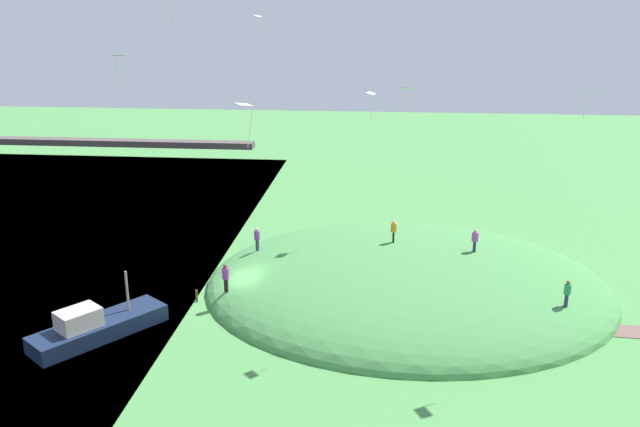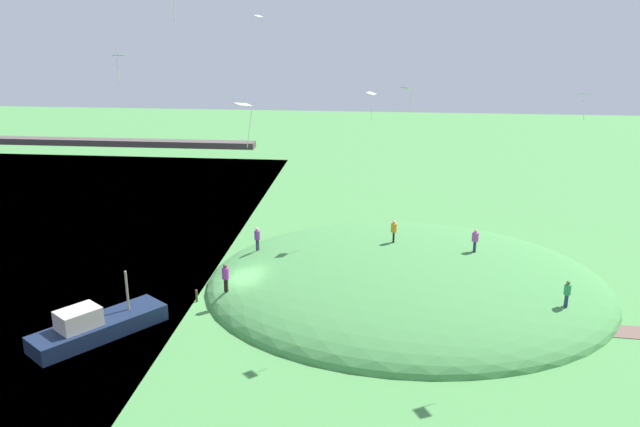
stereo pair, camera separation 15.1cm
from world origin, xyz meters
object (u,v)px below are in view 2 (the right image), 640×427
(person_watching_kites, at_px, (567,291))
(kite_4, at_px, (588,96))
(person_walking_path, at_px, (475,238))
(person_on_hilltop, at_px, (226,274))
(boat_on_lake, at_px, (96,326))
(kite_10, at_px, (408,90))
(mooring_post, at_px, (197,296))
(person_with_child, at_px, (394,229))
(person_near_shore, at_px, (257,236))
(kite_0, at_px, (371,96))
(kite_1, at_px, (259,18))
(kite_6, at_px, (244,107))
(kite_2, at_px, (119,58))

(person_watching_kites, distance_m, kite_4, 11.57)
(person_walking_path, bearing_deg, person_on_hilltop, -82.42)
(boat_on_lake, relative_size, kite_10, 6.48)
(kite_10, height_order, mooring_post, kite_10)
(person_on_hilltop, distance_m, kite_10, 15.69)
(person_with_child, distance_m, person_near_shore, 9.51)
(boat_on_lake, distance_m, kite_4, 28.75)
(person_watching_kites, distance_m, kite_0, 18.11)
(person_near_shore, height_order, kite_1, kite_1)
(kite_0, relative_size, mooring_post, 2.40)
(person_on_hilltop, bearing_deg, boat_on_lake, -126.84)
(person_watching_kites, height_order, kite_6, kite_6)
(person_near_shore, xyz_separation_m, kite_1, (-1.83, 12.35, 14.42))
(kite_2, relative_size, kite_10, 1.74)
(person_near_shore, relative_size, person_walking_path, 1.07)
(kite_4, relative_size, kite_6, 0.62)
(boat_on_lake, xyz_separation_m, mooring_post, (4.34, 5.13, -0.27))
(kite_0, relative_size, kite_1, 1.08)
(boat_on_lake, distance_m, kite_10, 21.69)
(kite_2, relative_size, mooring_post, 2.45)
(person_walking_path, bearing_deg, kite_0, -129.46)
(person_near_shore, bearing_deg, kite_6, 44.58)
(person_walking_path, bearing_deg, kite_1, -139.23)
(kite_10, bearing_deg, mooring_post, 172.39)
(kite_4, bearing_deg, kite_2, 167.19)
(kite_2, xyz_separation_m, kite_6, (9.16, -7.79, -1.68))
(person_watching_kites, distance_m, kite_10, 14.62)
(boat_on_lake, bearing_deg, kite_0, 170.14)
(mooring_post, bearing_deg, person_watching_kites, -4.16)
(kite_4, height_order, mooring_post, kite_4)
(kite_0, height_order, mooring_post, kite_0)
(person_with_child, bearing_deg, mooring_post, 110.73)
(person_watching_kites, height_order, person_on_hilltop, person_watching_kites)
(kite_0, bearing_deg, person_watching_kites, -41.20)
(person_watching_kites, height_order, mooring_post, person_watching_kites)
(kite_0, relative_size, kite_10, 1.70)
(kite_2, bearing_deg, person_on_hilltop, -19.12)
(person_on_hilltop, bearing_deg, person_walking_path, 35.55)
(boat_on_lake, distance_m, person_with_child, 20.03)
(person_with_child, relative_size, kite_2, 0.80)
(kite_0, bearing_deg, person_near_shore, -158.85)
(person_near_shore, bearing_deg, kite_10, 88.81)
(person_with_child, xyz_separation_m, person_walking_path, (5.34, -1.04, -0.12))
(kite_0, distance_m, kite_10, 10.58)
(kite_2, bearing_deg, person_near_shore, 27.94)
(kite_0, relative_size, kite_4, 1.48)
(person_walking_path, relative_size, kite_6, 0.74)
(kite_0, xyz_separation_m, kite_4, (10.71, -12.64, 1.72))
(person_watching_kites, distance_m, person_on_hilltop, 20.09)
(kite_6, bearing_deg, boat_on_lake, 174.04)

